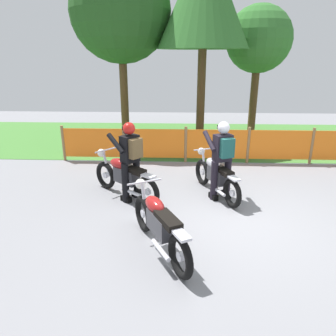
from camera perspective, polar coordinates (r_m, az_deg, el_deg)
name	(u,v)px	position (r m, az deg, el deg)	size (l,w,h in m)	color
ground	(233,217)	(6.39, 11.51, -8.60)	(24.00, 24.00, 0.02)	gray
grass_verge	(209,139)	(12.12, 7.26, 5.21)	(24.00, 5.57, 0.01)	#427A33
barrier_fence	(217,144)	(9.30, 8.71, 4.18)	(9.05, 0.08, 1.05)	olive
tree_leftmost	(121,12)	(11.88, -8.47, 25.90)	(3.36, 3.36, 6.03)	brown
tree_near_right	(259,40)	(12.63, 15.88, 21.09)	(2.34, 2.34, 4.67)	brown
motorcycle_lead	(124,176)	(6.99, -7.78, -1.51)	(1.64, 1.41, 0.97)	black
motorcycle_trailing	(216,176)	(7.12, 8.57, -1.36)	(0.94, 1.83, 0.92)	black
motorcycle_third	(159,224)	(5.06, -1.61, -9.90)	(1.09, 1.88, 0.98)	black
rider_lead	(130,158)	(6.68, -6.72, 1.87)	(0.78, 0.75, 1.69)	black
rider_trailing	(222,157)	(6.79, 9.66, 2.03)	(0.69, 0.78, 1.69)	black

